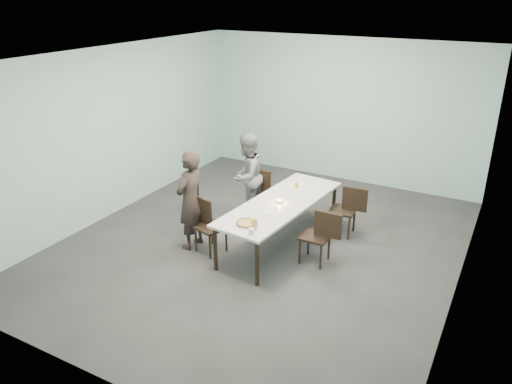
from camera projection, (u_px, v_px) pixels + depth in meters
The scene contains 16 objects.
ground at pixel (262, 244), 8.19m from camera, with size 7.00×7.00×0.00m, color #333335.
room_shell at pixel (262, 124), 7.41m from camera, with size 6.02×7.02×3.01m.
table at pixel (280, 205), 7.94m from camera, with size 1.14×2.67×0.75m.
chair_near_left at pixel (207, 221), 7.84m from camera, with size 0.65×0.52×0.87m.
chair_far_left at pixel (265, 190), 9.04m from camera, with size 0.63×0.45×0.87m.
chair_near_right at pixel (320, 233), 7.46m from camera, with size 0.61×0.42×0.87m.
chair_far_right at pixel (348, 207), 8.33m from camera, with size 0.62×0.45×0.87m.
diner_near at pixel (190, 200), 7.83m from camera, with size 0.59×0.39×1.62m, color black.
diner_far at pixel (247, 176), 8.93m from camera, with size 0.75×0.59×1.55m, color gray.
pizza at pixel (247, 223), 7.17m from camera, with size 0.34×0.34×0.04m.
side_plate at pixel (269, 212), 7.54m from camera, with size 0.18×0.18×0.01m, color white.
beer_glass at pixel (254, 224), 7.03m from camera, with size 0.08×0.08×0.15m, color gold.
water_tumbler at pixel (251, 231), 6.87m from camera, with size 0.08×0.08×0.09m, color silver.
tealight at pixel (279, 202), 7.88m from camera, with size 0.06×0.06×0.05m.
amber_tumbler at pixel (296, 185), 8.48m from camera, with size 0.07×0.07×0.08m, color gold.
menu at pixel (297, 184), 8.60m from camera, with size 0.30×0.22×0.01m, color silver.
Camera 1 is at (3.38, -6.39, 3.95)m, focal length 35.00 mm.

